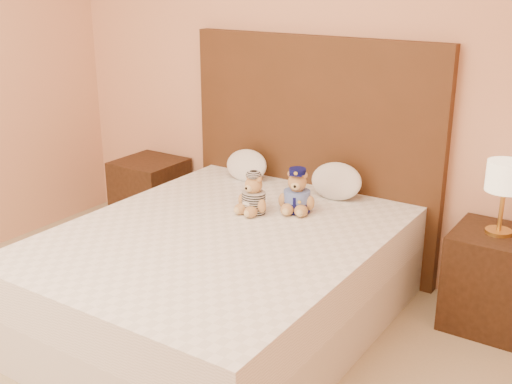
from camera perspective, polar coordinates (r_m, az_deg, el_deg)
bed at (r=3.57m, az=-3.06°, el=-7.63°), size 1.60×2.00×0.55m
headboard at (r=4.20m, az=5.03°, el=3.44°), size 1.75×0.08×1.50m
nightstand_left at (r=4.88m, az=-9.34°, el=-0.33°), size 0.45×0.45×0.55m
nightstand_right at (r=3.77m, az=20.24°, el=-7.31°), size 0.45×0.45×0.55m
lamp at (r=3.57m, az=21.29°, el=0.99°), size 0.20×0.20×0.40m
teddy_police at (r=3.69m, az=3.68°, el=0.13°), size 0.28×0.27×0.26m
teddy_prisoner at (r=3.67m, az=-0.22°, el=-0.13°), size 0.23×0.23×0.23m
pillow_left at (r=4.27m, az=-0.85°, el=2.53°), size 0.31×0.20×0.22m
pillow_right at (r=3.95m, az=7.15°, el=1.11°), size 0.33×0.22×0.24m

